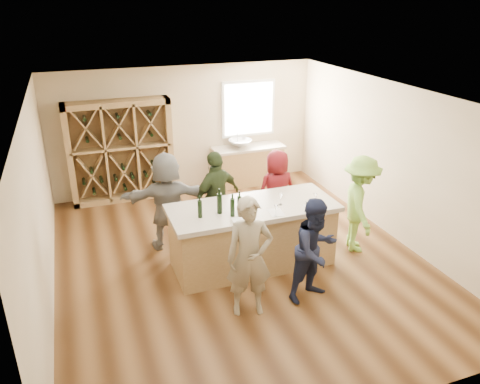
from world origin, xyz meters
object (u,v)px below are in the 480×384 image
object	(u,v)px
wine_rack	(121,151)
person_far_left	(168,201)
wine_bottle_a	(200,209)
wine_bottle_c	(220,204)
tasting_counter_base	(253,238)
person_near_left	(249,258)
person_far_mid	(217,198)
person_far_right	(277,191)
person_server	(360,204)
person_near_right	(315,250)
wine_bottle_e	(239,204)
wine_bottle_d	(232,207)
sink	(240,143)

from	to	relation	value
wine_rack	person_far_left	size ratio (longest dim) A/B	1.25
wine_bottle_a	wine_bottle_c	distance (m)	0.33
wine_rack	person_far_left	distance (m)	2.48
tasting_counter_base	person_near_left	bearing A→B (deg)	-113.54
wine_bottle_c	person_far_mid	size ratio (longest dim) A/B	0.19
wine_rack	person_far_right	bearing A→B (deg)	-44.14
wine_bottle_c	person_near_left	xyz separation A→B (m)	(0.07, -1.09, -0.36)
person_server	person_near_right	bearing A→B (deg)	146.63
wine_rack	person_far_left	bearing A→B (deg)	-78.61
tasting_counter_base	person_far_left	xyz separation A→B (m)	(-1.17, 1.09, 0.38)
wine_bottle_e	wine_bottle_d	bearing A→B (deg)	-146.21
wine_bottle_d	person_far_left	size ratio (longest dim) A/B	0.16
person_near_left	person_near_right	bearing A→B (deg)	12.38
tasting_counter_base	wine_bottle_e	world-z (taller)	wine_bottle_e
person_near_left	person_far_mid	distance (m)	2.16
sink	wine_bottle_a	size ratio (longest dim) A/B	1.96
wine_bottle_e	person_far_mid	distance (m)	1.18
sink	wine_bottle_d	distance (m)	3.98
tasting_counter_base	wine_bottle_c	xyz separation A→B (m)	(-0.58, -0.08, 0.74)
wine_bottle_a	wine_bottle_c	world-z (taller)	wine_bottle_c
wine_bottle_a	person_near_right	world-z (taller)	person_near_right
person_far_mid	person_far_left	size ratio (longest dim) A/B	0.98
person_near_right	person_server	size ratio (longest dim) A/B	0.92
person_near_right	person_server	distance (m)	1.75
tasting_counter_base	wine_bottle_a	bearing A→B (deg)	-172.58
person_far_left	wine_bottle_a	bearing A→B (deg)	110.64
sink	wine_bottle_d	bearing A→B (deg)	-111.77
wine_bottle_c	person_near_right	distance (m)	1.61
person_near_right	person_far_mid	bearing A→B (deg)	95.30
person_near_right	person_far_left	world-z (taller)	person_far_left
person_near_left	person_near_right	xyz separation A→B (m)	(1.03, -0.00, -0.08)
sink	tasting_counter_base	world-z (taller)	sink
person_near_right	person_far_right	distance (m)	2.24
wine_rack	person_far_right	size ratio (longest dim) A/B	1.39
wine_rack	person_far_mid	world-z (taller)	wine_rack
wine_bottle_a	person_near_right	distance (m)	1.82
wine_bottle_a	person_far_right	bearing A→B (deg)	32.72
wine_bottle_e	person_near_right	size ratio (longest dim) A/B	0.17
person_far_mid	person_far_left	bearing A→B (deg)	-31.02
wine_bottle_a	person_far_mid	bearing A→B (deg)	61.20
tasting_counter_base	wine_bottle_d	distance (m)	0.88
wine_rack	wine_bottle_d	distance (m)	3.96
wine_bottle_c	person_far_right	distance (m)	1.90
wine_bottle_d	person_far_mid	distance (m)	1.28
sink	person_near_left	world-z (taller)	person_near_left
sink	person_near_right	xyz separation A→B (m)	(-0.53, -4.62, -0.22)
person_server	person_far_left	world-z (taller)	person_far_left
wine_bottle_c	wine_bottle_d	world-z (taller)	wine_bottle_c
sink	person_server	world-z (taller)	person_server
wine_bottle_e	person_far_left	xyz separation A→B (m)	(-0.89, 1.24, -0.33)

